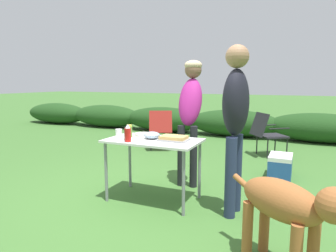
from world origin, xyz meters
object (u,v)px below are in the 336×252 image
Objects in this scene: dog at (288,207)px; camp_chair_green_behind_table at (161,128)px; bbq_sauce_bottle at (127,133)px; paper_cup_stack at (119,133)px; relish_jar at (129,131)px; mixing_bowl at (152,135)px; folding_table at (153,146)px; camp_chair_near_hedge at (267,132)px; plate_stack at (143,135)px; standing_person_in_dark_puffer at (235,114)px; cooler_box at (280,166)px; standing_person_in_red_jacket at (190,104)px; ketchup_bottle at (128,133)px; food_tray at (174,138)px.

camp_chair_green_behind_table reaches higher than dog.
paper_cup_stack is at bearing 152.09° from bbq_sauce_bottle.
mixing_bowl is at bearing 4.35° from relish_jar.
folding_table is at bearing -92.60° from camp_chair_green_behind_table.
folding_table is 1.32× the size of camp_chair_green_behind_table.
bbq_sauce_bottle reaches higher than camp_chair_near_hedge.
camp_chair_green_behind_table is 2.11m from camp_chair_near_hedge.
plate_stack is 1.23m from standing_person_in_dark_puffer.
camp_chair_near_hedge is at bearing 70.24° from folding_table.
dog is (0.57, -0.86, -0.57)m from standing_person_in_dark_puffer.
paper_cup_stack is 2.47m from cooler_box.
bbq_sauce_bottle is at bearing -121.61° from standing_person_in_red_jacket.
camp_chair_near_hedge is at bearing 68.26° from ketchup_bottle.
relish_jar reaches higher than plate_stack.
cooler_box is (1.15, 0.79, -0.94)m from standing_person_in_red_jacket.
folding_table is 1.32× the size of camp_chair_near_hedge.
standing_person_in_dark_puffer is (0.76, -0.74, -0.02)m from standing_person_in_red_jacket.
standing_person_in_red_jacket is at bearing -57.35° from camp_chair_near_hedge.
food_tray is 0.69× the size of cooler_box.
relish_jar is at bearing -130.71° from standing_person_in_red_jacket.
mixing_bowl is (-0.04, 0.04, 0.12)m from folding_table.
ketchup_bottle is at bearing -36.29° from paper_cup_stack.
bbq_sauce_bottle reaches higher than food_tray.
food_tray is at bearing -87.75° from standing_person_in_dark_puffer.
plate_stack is 0.22m from mixing_bowl.
food_tray is at bearing -87.56° from camp_chair_green_behind_table.
camp_chair_near_hedge is (1.23, 2.65, -0.29)m from plate_stack.
plate_stack is at bearing -85.08° from dog.
food_tray is 3.20× the size of paper_cup_stack.
camp_chair_green_behind_table is at bearing 107.15° from bbq_sauce_bottle.
dog is (1.79, -0.71, -0.31)m from bbq_sauce_bottle.
ketchup_bottle reaches higher than cooler_box.
camp_chair_near_hedge is at bearing 64.21° from relish_jar.
paper_cup_stack reaches higher than plate_stack.
plate_stack is (-0.22, 0.16, 0.09)m from folding_table.
standing_person_in_dark_puffer reaches higher than mixing_bowl.
standing_person_in_dark_puffer is (1.22, 0.15, 0.26)m from bbq_sauce_bottle.
mixing_bowl is 0.12× the size of standing_person_in_red_jacket.
paper_cup_stack reaches higher than folding_table.
plate_stack reaches higher than folding_table.
paper_cup_stack is at bearing -140.75° from relish_jar.
cooler_box is (1.68, 1.51, -0.64)m from relish_jar.
camp_chair_green_behind_table reaches higher than food_tray.
plate_stack is 2.47m from camp_chair_green_behind_table.
relish_jar is (0.10, 0.08, 0.02)m from paper_cup_stack.
bbq_sauce_bottle is at bearing -27.91° from paper_cup_stack.
paper_cup_stack is 0.13m from relish_jar.
standing_person_in_red_jacket reaches higher than camp_chair_green_behind_table.
standing_person_in_red_jacket is (-0.05, 0.70, 0.34)m from food_tray.
bbq_sauce_bottle is at bearing -76.43° from dog.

